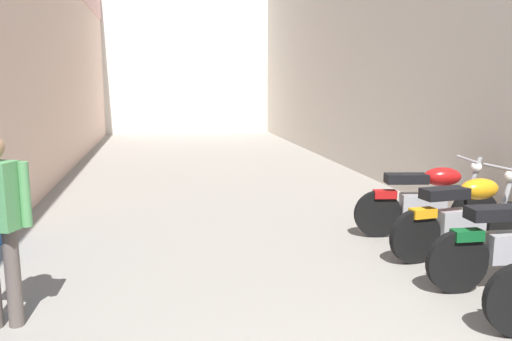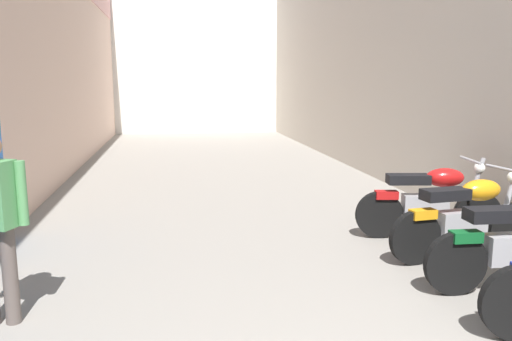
% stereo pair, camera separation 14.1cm
% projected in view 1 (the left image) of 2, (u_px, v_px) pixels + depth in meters
% --- Properties ---
extents(ground_plane, '(35.47, 35.47, 0.00)m').
position_uv_depth(ground_plane, '(231.00, 201.00, 8.52)').
color(ground_plane, gray).
extents(building_far_end, '(9.26, 2.00, 6.20)m').
position_uv_depth(building_far_end, '(186.00, 53.00, 20.31)').
color(building_far_end, silver).
rests_on(building_far_end, ground).
extents(motorcycle_fourth, '(1.85, 0.58, 1.04)m').
position_uv_depth(motorcycle_fourth, '(465.00, 214.00, 5.69)').
color(motorcycle_fourth, black).
rests_on(motorcycle_fourth, ground).
extents(motorcycle_fifth, '(1.84, 0.58, 1.04)m').
position_uv_depth(motorcycle_fifth, '(428.00, 198.00, 6.47)').
color(motorcycle_fifth, black).
rests_on(motorcycle_fifth, ground).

